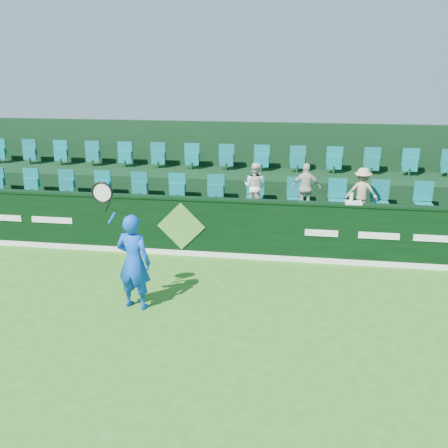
% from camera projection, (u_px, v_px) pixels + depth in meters
% --- Properties ---
extents(ground, '(60.00, 60.00, 0.00)m').
position_uv_depth(ground, '(124.00, 345.00, 7.74)').
color(ground, '#276919').
rests_on(ground, ground).
extents(sponsor_hoarding, '(16.00, 0.25, 1.35)m').
position_uv_depth(sponsor_hoarding, '(182.00, 226.00, 11.30)').
color(sponsor_hoarding, black).
rests_on(sponsor_hoarding, ground).
extents(stand_tier_front, '(16.00, 2.00, 0.80)m').
position_uv_depth(stand_tier_front, '(193.00, 223.00, 12.42)').
color(stand_tier_front, black).
rests_on(stand_tier_front, ground).
extents(stand_tier_back, '(16.00, 1.80, 1.30)m').
position_uv_depth(stand_tier_back, '(207.00, 195.00, 14.14)').
color(stand_tier_back, black).
rests_on(stand_tier_back, ground).
extents(stand_rear, '(16.00, 4.10, 2.60)m').
position_uv_depth(stand_rear, '(210.00, 172.00, 14.38)').
color(stand_rear, black).
rests_on(stand_rear, ground).
extents(seat_row_front, '(13.50, 0.50, 0.60)m').
position_uv_depth(seat_row_front, '(196.00, 192.00, 12.59)').
color(seat_row_front, '#0A6E74').
rests_on(seat_row_front, stand_tier_front).
extents(seat_row_back, '(13.50, 0.50, 0.60)m').
position_uv_depth(seat_row_back, '(209.00, 160.00, 14.13)').
color(seat_row_back, '#0A6E74').
rests_on(seat_row_back, stand_tier_back).
extents(tennis_player, '(1.05, 0.52, 2.38)m').
position_uv_depth(tennis_player, '(133.00, 261.00, 8.71)').
color(tennis_player, blue).
rests_on(tennis_player, ground).
extents(spectator_left, '(0.68, 0.60, 1.16)m').
position_uv_depth(spectator_left, '(255.00, 187.00, 11.92)').
color(spectator_left, white).
rests_on(spectator_left, stand_tier_front).
extents(spectator_middle, '(0.70, 0.32, 1.18)m').
position_uv_depth(spectator_middle, '(306.00, 188.00, 11.74)').
color(spectator_middle, beige).
rests_on(spectator_middle, stand_tier_front).
extents(spectator_right, '(0.77, 0.51, 1.11)m').
position_uv_depth(spectator_right, '(362.00, 192.00, 11.56)').
color(spectator_right, tan).
rests_on(spectator_right, stand_tier_front).
extents(towel, '(0.35, 0.22, 0.05)m').
position_uv_depth(towel, '(353.00, 203.00, 10.54)').
color(towel, silver).
rests_on(towel, sponsor_hoarding).
extents(drinks_bottle, '(0.08, 0.08, 0.24)m').
position_uv_depth(drinks_bottle, '(351.00, 198.00, 10.52)').
color(drinks_bottle, silver).
rests_on(drinks_bottle, sponsor_hoarding).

